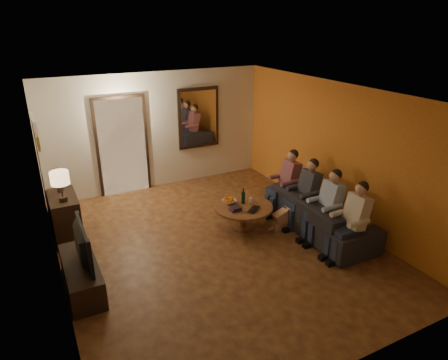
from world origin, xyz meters
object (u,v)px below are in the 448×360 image
person_c (306,196)px  coffee_table (243,217)px  person_b (327,208)px  dog (286,215)px  laptop (256,210)px  tv_stand (82,276)px  tv (77,245)px  dresser (65,217)px  wine_bottle (243,196)px  bowl (229,202)px  person_d (287,184)px  table_lamp (61,186)px  sofa (319,213)px  person_a (352,223)px

person_c → coffee_table: person_c is taller
person_b → dog: 0.81m
dog → laptop: 0.63m
tv_stand → dog: bearing=2.1°
tv → dresser: bearing=0.0°
wine_bottle → dog: bearing=-37.2°
person_b → coffee_table: 1.54m
tv → bowl: 2.89m
person_b → coffee_table: size_ratio=1.11×
tv_stand → person_d: size_ratio=1.09×
table_lamp → sofa: 4.51m
tv → person_c: bearing=-88.5°
sofa → person_b: (-0.10, -0.30, 0.26)m
person_b → laptop: size_ratio=3.65×
coffee_table → laptop: (0.10, -0.28, 0.24)m
tv_stand → dog: 3.66m
dresser → tv: size_ratio=0.91×
tv_stand → coffee_table: bearing=10.0°
bowl → wine_bottle: 0.29m
person_d → wine_bottle: 1.04m
tv_stand → tv: bearing=90.0°
tv_stand → dresser: bearing=90.0°
tv → bowl: tv is taller
dresser → sofa: (4.15, -1.83, -0.06)m
laptop → wine_bottle: bearing=59.4°
table_lamp → person_b: bearing=-25.2°
sofa → dresser: bearing=68.8°
table_lamp → bowl: (2.78, -0.67, -0.60)m
sofa → dog: 0.60m
sofa → person_c: (-0.10, 0.30, 0.26)m
sofa → wine_bottle: bearing=56.8°
person_a → person_b: bearing=90.0°
person_b → table_lamp: bearing=154.8°
wine_bottle → dresser: bearing=161.5°
person_d → laptop: bearing=-154.9°
dresser → bowl: dresser is taller
table_lamp → tv_stand: bearing=-90.0°
table_lamp → wine_bottle: size_ratio=1.74×
person_d → dog: 0.76m
person_a → person_d: 1.80m
dresser → person_b: (4.05, -2.13, 0.20)m
dresser → wine_bottle: bearing=-18.5°
sofa → person_c: person_c is taller
dresser → person_b: bearing=-27.7°
dresser → bowl: 2.92m
tv → wine_bottle: 3.08m
sofa → person_a: 0.94m
dresser → tv_stand: bearing=-90.0°
sofa → coffee_table: size_ratio=2.18×
person_b → person_c: bearing=90.0°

